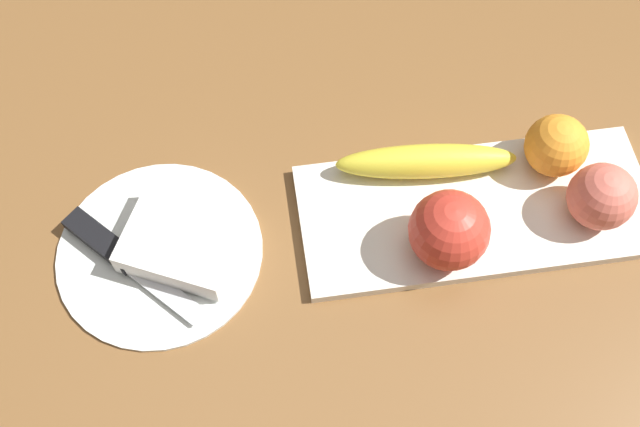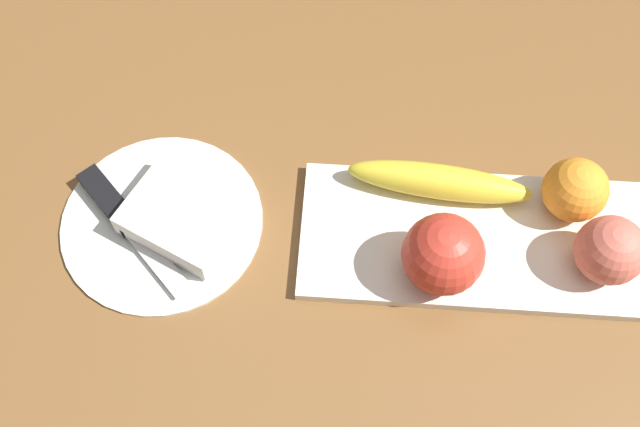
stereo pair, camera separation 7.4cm
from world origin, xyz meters
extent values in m
plane|color=brown|center=(0.00, 0.00, 0.00)|extent=(2.40, 2.40, 0.00)
cube|color=white|center=(0.05, 0.01, 0.01)|extent=(0.37, 0.15, 0.01)
sphere|color=red|center=(0.00, -0.03, 0.05)|extent=(0.08, 0.08, 0.08)
ellipsoid|color=yellow|center=(0.00, 0.06, 0.03)|extent=(0.20, 0.06, 0.04)
sphere|color=orange|center=(0.14, 0.06, 0.05)|extent=(0.07, 0.07, 0.07)
sphere|color=#DC6958|center=(0.16, -0.01, 0.05)|extent=(0.07, 0.07, 0.07)
cylinder|color=white|center=(-0.29, 0.01, 0.00)|extent=(0.21, 0.21, 0.01)
cube|color=white|center=(-0.26, 0.01, 0.02)|extent=(0.14, 0.13, 0.03)
cube|color=silver|center=(-0.30, -0.02, 0.01)|extent=(0.12, 0.12, 0.00)
cube|color=black|center=(-0.34, 0.03, 0.01)|extent=(0.08, 0.08, 0.01)
camera|label=1|loc=(-0.17, -0.33, 0.69)|focal=41.50mm
camera|label=2|loc=(-0.10, -0.34, 0.69)|focal=41.50mm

